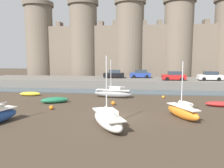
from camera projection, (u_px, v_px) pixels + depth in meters
ground_plane at (117, 117)px, 20.70m from camera, size 160.00×160.00×0.00m
water_channel at (125, 92)px, 35.17m from camera, size 80.00×4.50×0.10m
quay_road at (127, 82)px, 42.23m from camera, size 56.60×10.00×1.46m
castle at (130, 44)px, 51.64m from camera, size 51.89×7.29×21.77m
sailboat_foreground_left at (183, 111)px, 20.06m from camera, size 2.86×4.22×5.24m
rowboat_near_channel_left at (220, 104)px, 24.83m from camera, size 3.39×1.54×0.60m
sailboat_midflat_left at (113, 93)px, 30.37m from camera, size 5.51×2.10×5.27m
rowboat_midflat_right at (30, 94)px, 31.74m from camera, size 3.10×1.24×0.59m
rowboat_foreground_centre at (55, 100)px, 26.75m from camera, size 3.49×2.37×0.75m
sailboat_near_channel_right at (108, 119)px, 17.58m from camera, size 3.77×5.56×5.74m
mooring_buoy_off_centre at (113, 103)px, 25.67m from camera, size 0.48×0.48×0.48m
mooring_buoy_mid_mud at (51, 107)px, 23.47m from camera, size 0.47×0.47×0.47m
mooring_buoy_near_channel at (163, 97)px, 29.83m from camera, size 0.38×0.38×0.38m
car_quay_west at (210, 76)px, 38.88m from camera, size 4.17×2.02×1.62m
car_quay_east at (140, 74)px, 43.67m from camera, size 4.17×2.02×1.62m
car_quay_centre_east at (114, 74)px, 43.38m from camera, size 4.17×2.02×1.62m
car_quay_centre_west at (174, 76)px, 39.11m from camera, size 4.17×2.02×1.62m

